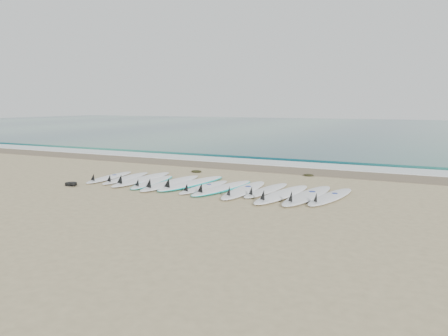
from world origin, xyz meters
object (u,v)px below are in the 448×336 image
at_px(surfboard_0, 109,177).
at_px(surfboard_6, 203,187).
at_px(leash_coil, 71,184).
at_px(surfboard_12, 330,197).

xyz_separation_m(surfboard_0, surfboard_6, (3.41, -0.13, -0.00)).
relative_size(surfboard_0, leash_coil, 5.21).
height_order(surfboard_0, leash_coil, surfboard_0).
height_order(surfboard_0, surfboard_12, surfboard_12).
relative_size(surfboard_0, surfboard_12, 0.94).
relative_size(surfboard_12, leash_coil, 5.57).
bearing_deg(surfboard_6, leash_coil, -156.60).
bearing_deg(surfboard_12, leash_coil, -159.01).
height_order(surfboard_0, surfboard_6, surfboard_0).
bearing_deg(surfboard_6, surfboard_12, 8.79).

